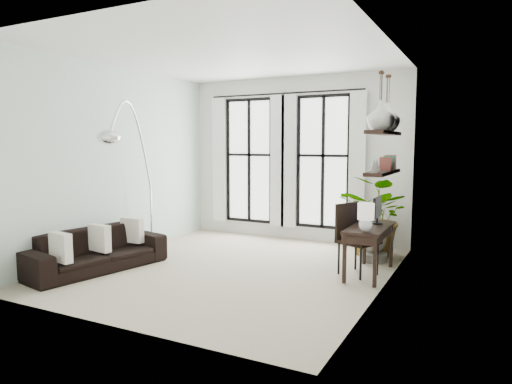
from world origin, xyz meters
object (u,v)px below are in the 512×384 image
Objects in this scene: plant at (378,216)px; buddha at (374,240)px; sofa at (95,250)px; arc_lamp at (131,138)px; desk_chair at (353,234)px; desk at (369,229)px.

buddha is at bearing -86.37° from plant.
plant is at bearing -40.15° from sofa.
sofa is at bearing -98.06° from arc_lamp.
desk is at bearing 12.58° from desk_chair.
desk_chair is at bearing -53.92° from sofa.
desk reaches higher than buddha.
sofa is at bearing -145.94° from buddha.
arc_lamp reaches higher than desk.
desk_chair is (-0.08, -1.23, -0.09)m from plant.
desk_chair is 0.40× the size of arc_lamp.
desk is 0.98m from buddha.
desk_chair is 0.90m from buddha.
buddha is (0.02, -0.37, -0.35)m from plant.
arc_lamp reaches higher than plant.
desk reaches higher than desk_chair.
arc_lamp reaches higher than sofa.
buddha is at bearing -44.17° from sofa.
desk is 0.47× the size of arc_lamp.
desk is 1.52× the size of buddha.
arc_lamp is (0.10, 0.72, 1.69)m from sofa.
desk reaches higher than sofa.
buddha reaches higher than sofa.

